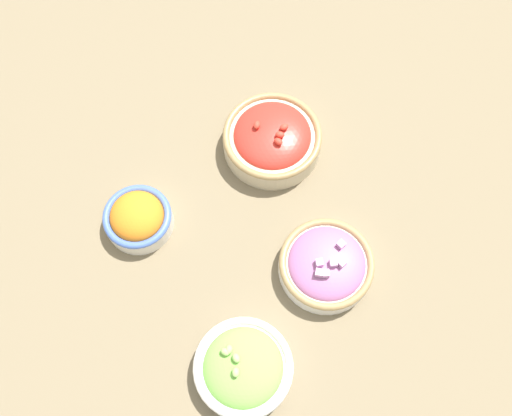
{
  "coord_description": "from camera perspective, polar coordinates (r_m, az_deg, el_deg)",
  "views": [
    {
      "loc": [
        0.27,
        0.23,
        0.89
      ],
      "look_at": [
        0.0,
        0.0,
        0.03
      ],
      "focal_mm": 40.0,
      "sensor_mm": 36.0,
      "label": 1
    }
  ],
  "objects": [
    {
      "name": "bowl_cherry_tomatoes",
      "position": [
        0.99,
        1.63,
        6.96
      ],
      "size": [
        0.17,
        0.17,
        0.07
      ],
      "color": "beige",
      "rests_on": "ground_plane"
    },
    {
      "name": "bowl_carrots",
      "position": [
        0.95,
        -11.74,
        -0.97
      ],
      "size": [
        0.11,
        0.11,
        0.06
      ],
      "color": "silver",
      "rests_on": "ground_plane"
    },
    {
      "name": "bowl_lettuce",
      "position": [
        0.87,
        -1.28,
        -15.68
      ],
      "size": [
        0.15,
        0.15,
        0.06
      ],
      "color": "silver",
      "rests_on": "ground_plane"
    },
    {
      "name": "bowl_red_onion",
      "position": [
        0.91,
        7.05,
        -5.63
      ],
      "size": [
        0.15,
        0.15,
        0.06
      ],
      "color": "silver",
      "rests_on": "ground_plane"
    },
    {
      "name": "ground_plane",
      "position": [
        0.96,
        -0.0,
        -0.69
      ],
      "size": [
        3.0,
        3.0,
        0.0
      ],
      "primitive_type": "plane",
      "color": "#75664C"
    }
  ]
}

